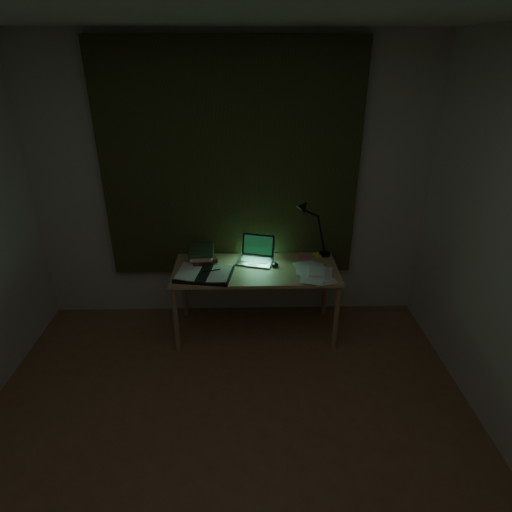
{
  "coord_description": "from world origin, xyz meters",
  "views": [
    {
      "loc": [
        0.13,
        -1.66,
        2.33
      ],
      "look_at": [
        0.21,
        1.49,
        0.82
      ],
      "focal_mm": 30.0,
      "sensor_mm": 36.0,
      "label": 1
    }
  ],
  "objects_px": {
    "laptop": "(255,251)",
    "loose_papers": "(311,271)",
    "open_textbook": "(204,274)",
    "desk": "(256,300)",
    "book_stack": "(202,255)",
    "desk_lamp": "(327,227)"
  },
  "relations": [
    {
      "from": "laptop",
      "to": "loose_papers",
      "type": "distance_m",
      "value": 0.52
    },
    {
      "from": "laptop",
      "to": "loose_papers",
      "type": "height_order",
      "value": "laptop"
    },
    {
      "from": "open_textbook",
      "to": "loose_papers",
      "type": "relative_size",
      "value": 1.4
    },
    {
      "from": "desk",
      "to": "laptop",
      "type": "relative_size",
      "value": 4.16
    },
    {
      "from": "desk",
      "to": "book_stack",
      "type": "bearing_deg",
      "value": 164.56
    },
    {
      "from": "desk",
      "to": "loose_papers",
      "type": "relative_size",
      "value": 4.37
    },
    {
      "from": "laptop",
      "to": "open_textbook",
      "type": "xyz_separation_m",
      "value": [
        -0.43,
        -0.24,
        -0.09
      ]
    },
    {
      "from": "open_textbook",
      "to": "desk_lamp",
      "type": "bearing_deg",
      "value": 28.12
    },
    {
      "from": "desk",
      "to": "book_stack",
      "type": "relative_size",
      "value": 5.63
    },
    {
      "from": "laptop",
      "to": "book_stack",
      "type": "bearing_deg",
      "value": -166.32
    },
    {
      "from": "open_textbook",
      "to": "loose_papers",
      "type": "bearing_deg",
      "value": 12.07
    },
    {
      "from": "desk",
      "to": "open_textbook",
      "type": "height_order",
      "value": "open_textbook"
    },
    {
      "from": "laptop",
      "to": "open_textbook",
      "type": "height_order",
      "value": "laptop"
    },
    {
      "from": "book_stack",
      "to": "laptop",
      "type": "bearing_deg",
      "value": -1.66
    },
    {
      "from": "laptop",
      "to": "desk_lamp",
      "type": "bearing_deg",
      "value": 26.87
    },
    {
      "from": "laptop",
      "to": "open_textbook",
      "type": "relative_size",
      "value": 0.75
    },
    {
      "from": "open_textbook",
      "to": "desk_lamp",
      "type": "relative_size",
      "value": 0.8
    },
    {
      "from": "laptop",
      "to": "book_stack",
      "type": "relative_size",
      "value": 1.35
    },
    {
      "from": "book_stack",
      "to": "loose_papers",
      "type": "distance_m",
      "value": 0.96
    },
    {
      "from": "desk",
      "to": "open_textbook",
      "type": "bearing_deg",
      "value": -163.53
    },
    {
      "from": "desk",
      "to": "open_textbook",
      "type": "relative_size",
      "value": 3.12
    },
    {
      "from": "open_textbook",
      "to": "desk",
      "type": "bearing_deg",
      "value": 25.23
    }
  ]
}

